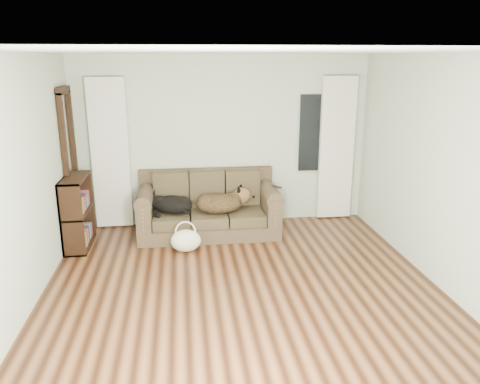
{
  "coord_description": "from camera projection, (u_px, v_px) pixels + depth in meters",
  "views": [
    {
      "loc": [
        -0.63,
        -4.63,
        2.55
      ],
      "look_at": [
        0.15,
        1.6,
        0.73
      ],
      "focal_mm": 35.0,
      "sensor_mm": 36.0,
      "label": 1
    }
  ],
  "objects": [
    {
      "name": "wall_back",
      "position": [
        223.0,
        141.0,
        7.22
      ],
      "size": [
        4.5,
        0.04,
        2.6
      ],
      "primitive_type": "cube",
      "color": "#B3C4AB",
      "rests_on": "ground"
    },
    {
      "name": "ceiling",
      "position": [
        245.0,
        52.0,
        4.48
      ],
      "size": [
        5.0,
        5.0,
        0.0
      ],
      "primitive_type": "plane",
      "color": "white",
      "rests_on": "ground"
    },
    {
      "name": "sofa",
      "position": [
        208.0,
        204.0,
        6.93
      ],
      "size": [
        2.04,
        0.88,
        0.84
      ],
      "primitive_type": "cube",
      "color": "#30271A",
      "rests_on": "floor"
    },
    {
      "name": "wall_left",
      "position": [
        17.0,
        190.0,
        4.57
      ],
      "size": [
        0.04,
        5.0,
        2.6
      ],
      "primitive_type": "cube",
      "color": "#B3C4AB",
      "rests_on": "ground"
    },
    {
      "name": "dog_shepherd",
      "position": [
        222.0,
        203.0,
        6.87
      ],
      "size": [
        0.71,
        0.51,
        0.31
      ],
      "primitive_type": "ellipsoid",
      "rotation": [
        0.0,
        0.0,
        3.11
      ],
      "color": "black",
      "rests_on": "sofa"
    },
    {
      "name": "wall_right",
      "position": [
        448.0,
        176.0,
        5.11
      ],
      "size": [
        0.04,
        5.0,
        2.6
      ],
      "primitive_type": "cube",
      "color": "#B3C4AB",
      "rests_on": "ground"
    },
    {
      "name": "curtain_left",
      "position": [
        110.0,
        154.0,
        6.98
      ],
      "size": [
        0.55,
        0.08,
        2.25
      ],
      "primitive_type": "cube",
      "color": "white",
      "rests_on": "ground"
    },
    {
      "name": "curtain_right",
      "position": [
        336.0,
        149.0,
        7.4
      ],
      "size": [
        0.55,
        0.08,
        2.25
      ],
      "primitive_type": "cube",
      "color": "white",
      "rests_on": "ground"
    },
    {
      "name": "floor",
      "position": [
        244.0,
        295.0,
        5.2
      ],
      "size": [
        5.0,
        5.0,
        0.0
      ],
      "primitive_type": "plane",
      "color": "black",
      "rests_on": "ground"
    },
    {
      "name": "window_pane",
      "position": [
        315.0,
        133.0,
        7.34
      ],
      "size": [
        0.5,
        0.03,
        1.2
      ],
      "primitive_type": "cube",
      "color": "black",
      "rests_on": "wall_back"
    },
    {
      "name": "tote_bag",
      "position": [
        186.0,
        240.0,
        6.34
      ],
      "size": [
        0.51,
        0.46,
        0.3
      ],
      "primitive_type": "ellipsoid",
      "rotation": [
        0.0,
        0.0,
        -0.42
      ],
      "color": "silver",
      "rests_on": "floor"
    },
    {
      "name": "bookshelf",
      "position": [
        77.0,
        212.0,
        6.43
      ],
      "size": [
        0.36,
        0.82,
        0.99
      ],
      "primitive_type": "cube",
      "rotation": [
        0.0,
        0.0,
        -0.08
      ],
      "color": "black",
      "rests_on": "floor"
    },
    {
      "name": "door_casing",
      "position": [
        71.0,
        167.0,
        6.6
      ],
      "size": [
        0.07,
        0.6,
        2.1
      ],
      "primitive_type": "cube",
      "color": "black",
      "rests_on": "ground"
    },
    {
      "name": "dog_black_lab",
      "position": [
        170.0,
        204.0,
        6.83
      ],
      "size": [
        0.74,
        0.67,
        0.26
      ],
      "primitive_type": "ellipsoid",
      "rotation": [
        0.0,
        0.0,
        -0.5
      ],
      "color": "black",
      "rests_on": "sofa"
    },
    {
      "name": "tv_remote",
      "position": [
        276.0,
        187.0,
        6.82
      ],
      "size": [
        0.13,
        0.18,
        0.02
      ],
      "primitive_type": "cube",
      "rotation": [
        0.0,
        0.0,
        0.54
      ],
      "color": "black",
      "rests_on": "sofa"
    }
  ]
}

